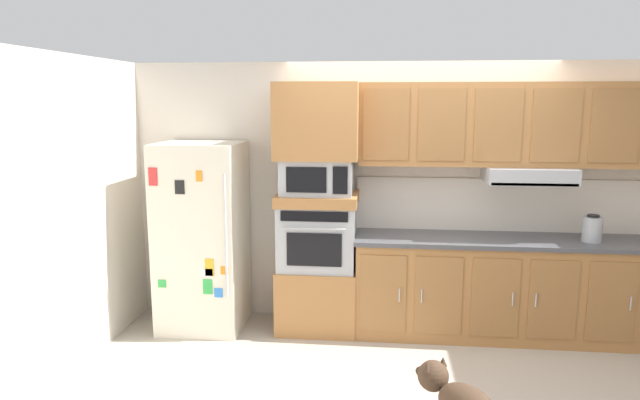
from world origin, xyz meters
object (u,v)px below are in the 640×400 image
at_px(built_in_oven, 318,235).
at_px(electric_kettle, 592,229).
at_px(refrigerator, 202,236).
at_px(microwave, 318,176).

height_order(built_in_oven, electric_kettle, built_in_oven).
height_order(refrigerator, built_in_oven, refrigerator).
distance_m(built_in_oven, microwave, 0.56).
distance_m(built_in_oven, electric_kettle, 2.43).
bearing_deg(built_in_oven, microwave, -0.77).
bearing_deg(microwave, built_in_oven, 179.23).
bearing_deg(microwave, electric_kettle, -1.12).
relative_size(built_in_oven, electric_kettle, 2.92).
distance_m(refrigerator, electric_kettle, 3.52).
relative_size(refrigerator, electric_kettle, 7.33).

